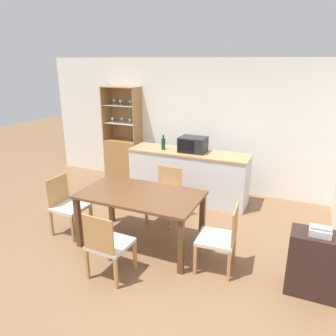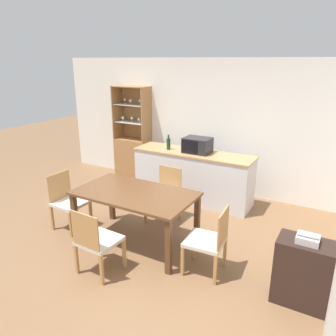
% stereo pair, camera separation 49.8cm
% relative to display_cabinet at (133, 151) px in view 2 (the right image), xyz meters
% --- Properties ---
extents(ground_plane, '(18.00, 18.00, 0.00)m').
position_rel_display_cabinet_xyz_m(ground_plane, '(1.62, -2.41, -0.58)').
color(ground_plane, brown).
extents(wall_back, '(6.80, 0.06, 2.55)m').
position_rel_display_cabinet_xyz_m(wall_back, '(1.62, 0.22, 0.69)').
color(wall_back, white).
rests_on(wall_back, ground_plane).
extents(kitchen_counter, '(2.22, 0.61, 0.92)m').
position_rel_display_cabinet_xyz_m(kitchen_counter, '(1.69, -0.50, -0.12)').
color(kitchen_counter, silver).
rests_on(kitchen_counter, ground_plane).
extents(display_cabinet, '(0.77, 0.39, 1.99)m').
position_rel_display_cabinet_xyz_m(display_cabinet, '(0.00, 0.00, 0.00)').
color(display_cabinet, '#A37042').
rests_on(display_cabinet, ground_plane).
extents(dining_table, '(1.65, 0.94, 0.77)m').
position_rel_display_cabinet_xyz_m(dining_table, '(1.64, -2.27, 0.09)').
color(dining_table, brown).
rests_on(dining_table, ground_plane).
extents(dining_chair_head_far, '(0.47, 0.47, 0.86)m').
position_rel_display_cabinet_xyz_m(dining_chair_head_far, '(1.65, -1.46, -0.15)').
color(dining_chair_head_far, beige).
rests_on(dining_chair_head_far, ground_plane).
extents(dining_chair_side_right_near, '(0.48, 0.48, 0.86)m').
position_rel_display_cabinet_xyz_m(dining_chair_side_right_near, '(2.81, -2.41, -0.15)').
color(dining_chair_side_right_near, beige).
rests_on(dining_chair_side_right_near, ground_plane).
extents(dining_chair_side_left_near, '(0.47, 0.47, 0.86)m').
position_rel_display_cabinet_xyz_m(dining_chair_side_left_near, '(0.48, -2.41, -0.15)').
color(dining_chair_side_left_near, beige).
rests_on(dining_chair_side_left_near, ground_plane).
extents(dining_chair_head_near, '(0.47, 0.47, 0.86)m').
position_rel_display_cabinet_xyz_m(dining_chair_head_near, '(1.64, -3.09, -0.15)').
color(dining_chair_head_near, beige).
rests_on(dining_chair_head_near, ground_plane).
extents(microwave, '(0.48, 0.36, 0.27)m').
position_rel_display_cabinet_xyz_m(microwave, '(1.76, -0.49, 0.47)').
color(microwave, '#232328').
rests_on(microwave, kitchen_counter).
extents(wine_bottle, '(0.07, 0.07, 0.28)m').
position_rel_display_cabinet_xyz_m(wine_bottle, '(1.21, -0.56, 0.45)').
color(wine_bottle, '#193D23').
rests_on(wine_bottle, kitchen_counter).
extents(side_cabinet, '(0.57, 0.35, 0.74)m').
position_rel_display_cabinet_xyz_m(side_cabinet, '(3.89, -2.41, -0.22)').
color(side_cabinet, black).
rests_on(side_cabinet, ground_plane).
extents(telephone, '(0.22, 0.19, 0.11)m').
position_rel_display_cabinet_xyz_m(telephone, '(3.89, -2.43, 0.19)').
color(telephone, '#B7B7BC').
rests_on(telephone, side_cabinet).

